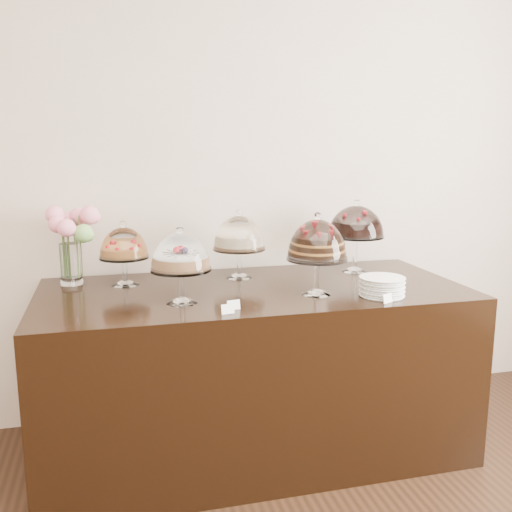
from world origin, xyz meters
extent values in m
cube|color=beige|center=(0.00, 3.00, 1.50)|extent=(5.00, 0.04, 3.00)
cube|color=black|center=(-0.01, 2.45, 0.45)|extent=(2.20, 1.00, 0.90)
cone|color=white|center=(-0.41, 2.26, 0.91)|extent=(0.15, 0.15, 0.02)
cylinder|color=white|center=(-0.41, 2.26, 0.99)|extent=(0.03, 0.03, 0.13)
cylinder|color=white|center=(-0.41, 2.26, 1.06)|extent=(0.29, 0.29, 0.01)
cylinder|color=#AD794C|center=(-0.41, 2.26, 1.10)|extent=(0.24, 0.24, 0.05)
sphere|color=#B50E19|center=(-0.34, 2.28, 1.13)|extent=(0.02, 0.02, 0.02)
sphere|color=#B50E19|center=(-0.46, 2.30, 1.13)|extent=(0.02, 0.02, 0.02)
sphere|color=#B50E19|center=(-0.42, 2.19, 1.13)|extent=(0.02, 0.02, 0.02)
sphere|color=white|center=(-0.41, 2.26, 1.25)|extent=(0.04, 0.04, 0.04)
cone|color=white|center=(0.26, 2.25, 0.91)|extent=(0.15, 0.15, 0.02)
cylinder|color=white|center=(0.26, 2.25, 1.00)|extent=(0.03, 0.03, 0.15)
cylinder|color=white|center=(0.26, 2.25, 1.08)|extent=(0.30, 0.30, 0.01)
cylinder|color=black|center=(0.26, 2.25, 1.14)|extent=(0.22, 0.22, 0.10)
sphere|color=#B50E19|center=(0.32, 2.27, 1.20)|extent=(0.02, 0.02, 0.02)
sphere|color=#B50E19|center=(0.28, 2.31, 1.20)|extent=(0.02, 0.02, 0.02)
sphere|color=#B50E19|center=(0.22, 2.29, 1.20)|extent=(0.02, 0.02, 0.02)
sphere|color=#B50E19|center=(0.21, 2.23, 1.20)|extent=(0.02, 0.02, 0.02)
sphere|color=#B50E19|center=(0.25, 2.19, 1.20)|extent=(0.02, 0.02, 0.02)
sphere|color=#B50E19|center=(0.31, 2.21, 1.20)|extent=(0.02, 0.02, 0.02)
sphere|color=white|center=(0.26, 2.25, 1.29)|extent=(0.04, 0.04, 0.04)
cone|color=white|center=(-0.03, 2.70, 0.91)|extent=(0.15, 0.15, 0.02)
cylinder|color=white|center=(-0.03, 2.70, 0.99)|extent=(0.03, 0.03, 0.14)
cylinder|color=white|center=(-0.03, 2.70, 1.07)|extent=(0.29, 0.29, 0.01)
cylinder|color=#FBE8C3|center=(-0.03, 2.70, 1.10)|extent=(0.24, 0.24, 0.07)
sphere|color=white|center=(-0.03, 2.70, 1.27)|extent=(0.04, 0.04, 0.04)
cone|color=white|center=(0.67, 2.69, 0.91)|extent=(0.15, 0.15, 0.02)
cylinder|color=white|center=(0.67, 2.69, 1.02)|extent=(0.03, 0.03, 0.18)
cylinder|color=white|center=(0.67, 2.69, 1.11)|extent=(0.33, 0.33, 0.01)
cylinder|color=black|center=(0.67, 2.69, 1.16)|extent=(0.27, 0.27, 0.08)
sphere|color=#B50E19|center=(0.74, 2.71, 1.21)|extent=(0.02, 0.02, 0.02)
sphere|color=#B50E19|center=(0.61, 2.74, 1.21)|extent=(0.02, 0.02, 0.02)
sphere|color=#B50E19|center=(0.65, 2.61, 1.21)|extent=(0.02, 0.02, 0.02)
sphere|color=white|center=(0.67, 2.69, 1.30)|extent=(0.04, 0.04, 0.04)
cone|color=white|center=(-0.66, 2.69, 0.91)|extent=(0.15, 0.15, 0.02)
cylinder|color=white|center=(-0.66, 2.69, 0.99)|extent=(0.03, 0.03, 0.12)
cylinder|color=white|center=(-0.66, 2.69, 1.05)|extent=(0.26, 0.26, 0.01)
cylinder|color=#D0833D|center=(-0.66, 2.69, 1.08)|extent=(0.22, 0.22, 0.04)
sphere|color=#B50E19|center=(-0.60, 2.70, 1.11)|extent=(0.02, 0.02, 0.02)
sphere|color=#B50E19|center=(-0.64, 2.75, 1.11)|extent=(0.02, 0.02, 0.02)
sphere|color=#B50E19|center=(-0.70, 2.73, 1.11)|extent=(0.02, 0.02, 0.02)
sphere|color=#B50E19|center=(-0.71, 2.67, 1.11)|extent=(0.02, 0.02, 0.02)
sphere|color=#B50E19|center=(-0.67, 2.63, 1.11)|extent=(0.02, 0.02, 0.02)
sphere|color=#B50E19|center=(-0.61, 2.65, 1.11)|extent=(0.02, 0.02, 0.02)
sphere|color=white|center=(-0.66, 2.69, 1.23)|extent=(0.04, 0.04, 0.04)
cylinder|color=white|center=(-0.93, 2.78, 1.01)|extent=(0.11, 0.11, 0.22)
cylinder|color=#476B2D|center=(-0.88, 2.78, 1.10)|extent=(0.01, 0.01, 0.33)
sphere|color=pink|center=(-0.82, 2.78, 1.27)|extent=(0.10, 0.10, 0.10)
cylinder|color=#476B2D|center=(-0.91, 2.83, 1.10)|extent=(0.01, 0.01, 0.31)
sphere|color=pink|center=(-0.89, 2.87, 1.25)|extent=(0.10, 0.10, 0.10)
cylinder|color=#476B2D|center=(-0.95, 2.83, 1.08)|extent=(0.01, 0.01, 0.29)
sphere|color=pink|center=(-0.96, 2.88, 1.23)|extent=(0.10, 0.10, 0.10)
cylinder|color=#476B2D|center=(-0.97, 2.80, 1.11)|extent=(0.01, 0.01, 0.33)
sphere|color=pink|center=(-1.00, 2.81, 1.27)|extent=(0.10, 0.10, 0.10)
cylinder|color=#476B2D|center=(-0.96, 2.76, 1.08)|extent=(0.01, 0.01, 0.29)
sphere|color=pink|center=(-0.99, 2.75, 1.23)|extent=(0.09, 0.09, 0.09)
cylinder|color=#476B2D|center=(-0.94, 2.74, 1.08)|extent=(0.01, 0.01, 0.28)
sphere|color=pink|center=(-0.94, 2.70, 1.22)|extent=(0.09, 0.09, 0.09)
cylinder|color=#476B2D|center=(-0.90, 2.74, 1.06)|extent=(0.01, 0.01, 0.24)
sphere|color=#74AD54|center=(-0.86, 2.70, 1.18)|extent=(0.10, 0.10, 0.10)
cylinder|color=white|center=(0.57, 2.14, 0.90)|extent=(0.22, 0.22, 0.01)
cylinder|color=white|center=(0.57, 2.14, 0.92)|extent=(0.21, 0.21, 0.01)
cylinder|color=white|center=(0.57, 2.14, 0.93)|extent=(0.22, 0.22, 0.01)
cylinder|color=white|center=(0.57, 2.14, 0.94)|extent=(0.21, 0.21, 0.01)
cylinder|color=white|center=(0.57, 2.14, 0.95)|extent=(0.22, 0.22, 0.01)
cylinder|color=white|center=(0.57, 2.14, 0.96)|extent=(0.21, 0.21, 0.01)
cylinder|color=white|center=(0.57, 2.14, 0.97)|extent=(0.22, 0.22, 0.01)
cylinder|color=white|center=(0.57, 2.14, 0.98)|extent=(0.21, 0.21, 0.01)
cylinder|color=white|center=(0.57, 2.14, 0.99)|extent=(0.22, 0.22, 0.01)
cube|color=white|center=(-0.23, 2.03, 0.92)|extent=(0.06, 0.03, 0.04)
cube|color=white|center=(0.54, 2.02, 0.92)|extent=(0.06, 0.04, 0.04)
cube|color=white|center=(-0.19, 2.09, 0.92)|extent=(0.06, 0.02, 0.04)
camera|label=1|loc=(-0.71, -0.35, 1.64)|focal=40.00mm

